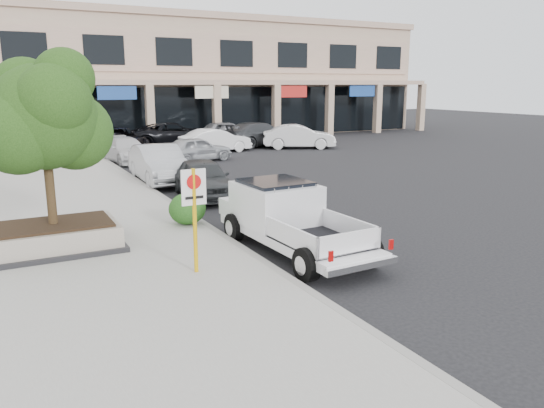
{
  "coord_description": "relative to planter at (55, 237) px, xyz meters",
  "views": [
    {
      "loc": [
        -6.85,
        -10.11,
        4.2
      ],
      "look_at": [
        -0.77,
        1.5,
        1.22
      ],
      "focal_mm": 35.0,
      "sensor_mm": 36.0,
      "label": 1
    }
  ],
  "objects": [
    {
      "name": "ground",
      "position": [
        5.76,
        -3.64,
        -0.48
      ],
      "size": [
        120.0,
        120.0,
        0.0
      ],
      "primitive_type": "plane",
      "color": "black",
      "rests_on": "ground"
    },
    {
      "name": "sidewalk",
      "position": [
        0.26,
        2.36,
        -0.4
      ],
      "size": [
        8.0,
        52.0,
        0.15
      ],
      "primitive_type": "cube",
      "color": "gray",
      "rests_on": "ground"
    },
    {
      "name": "curb",
      "position": [
        4.21,
        2.36,
        -0.4
      ],
      "size": [
        0.2,
        52.0,
        0.15
      ],
      "primitive_type": "cube",
      "color": "gray",
      "rests_on": "ground"
    },
    {
      "name": "strip_mall",
      "position": [
        13.76,
        30.29,
        4.27
      ],
      "size": [
        40.55,
        12.43,
        9.5
      ],
      "color": "tan",
      "rests_on": "ground"
    },
    {
      "name": "planter",
      "position": [
        0.0,
        0.0,
        0.0
      ],
      "size": [
        3.2,
        2.2,
        0.68
      ],
      "color": "black",
      "rests_on": "sidewalk"
    },
    {
      "name": "planter_tree",
      "position": [
        0.13,
        0.15,
        2.94
      ],
      "size": [
        2.9,
        2.55,
        4.0
      ],
      "color": "black",
      "rests_on": "planter"
    },
    {
      "name": "no_parking_sign",
      "position": [
        2.57,
        -3.17,
        1.16
      ],
      "size": [
        0.55,
        0.09,
        2.3
      ],
      "color": "#DCA50B",
      "rests_on": "sidewalk"
    },
    {
      "name": "hedge",
      "position": [
        3.73,
        0.8,
        0.14
      ],
      "size": [
        1.1,
        0.99,
        0.93
      ],
      "primitive_type": "ellipsoid",
      "color": "#1A4513",
      "rests_on": "sidewalk"
    },
    {
      "name": "pickup_truck",
      "position": [
        5.41,
        -2.62,
        0.39
      ],
      "size": [
        2.25,
        5.55,
        1.72
      ],
      "primitive_type": null,
      "rotation": [
        0.0,
        0.0,
        0.04
      ],
      "color": "white",
      "rests_on": "ground"
    },
    {
      "name": "curb_car_a",
      "position": [
        5.73,
        4.83,
        0.25
      ],
      "size": [
        2.19,
        4.43,
        1.45
      ],
      "primitive_type": "imported",
      "rotation": [
        0.0,
        0.0,
        -0.12
      ],
      "color": "#2A2C2F",
      "rests_on": "ground"
    },
    {
      "name": "curb_car_b",
      "position": [
        5.14,
        8.69,
        0.33
      ],
      "size": [
        1.85,
        4.96,
        1.62
      ],
      "primitive_type": "imported",
      "rotation": [
        0.0,
        0.0,
        -0.03
      ],
      "color": "#A8ABB1",
      "rests_on": "ground"
    },
    {
      "name": "curb_car_c",
      "position": [
        5.23,
        15.53,
        0.19
      ],
      "size": [
        2.48,
        4.81,
        1.33
      ],
      "primitive_type": "imported",
      "rotation": [
        0.0,
        0.0,
        0.14
      ],
      "color": "silver",
      "rests_on": "ground"
    },
    {
      "name": "curb_car_d",
      "position": [
        5.66,
        19.52,
        0.31
      ],
      "size": [
        3.1,
        5.89,
        1.58
      ],
      "primitive_type": "imported",
      "rotation": [
        0.0,
        0.0,
        0.09
      ],
      "color": "black",
      "rests_on": "ground"
    },
    {
      "name": "lot_car_a",
      "position": [
        8.74,
        13.96,
        0.21
      ],
      "size": [
        4.28,
        2.44,
        1.37
      ],
      "primitive_type": "imported",
      "rotation": [
        0.0,
        0.0,
        1.79
      ],
      "color": "#ACAFB5",
      "rests_on": "ground"
    },
    {
      "name": "lot_car_b",
      "position": [
        11.17,
        17.24,
        0.26
      ],
      "size": [
        4.59,
        2.01,
        1.47
      ],
      "primitive_type": "imported",
      "rotation": [
        0.0,
        0.0,
        1.68
      ],
      "color": "silver",
      "rests_on": "ground"
    },
    {
      "name": "lot_car_c",
      "position": [
        15.05,
        18.85,
        0.35
      ],
      "size": [
        6.07,
        3.54,
        1.65
      ],
      "primitive_type": "imported",
      "rotation": [
        0.0,
        0.0,
        1.8
      ],
      "color": "#323438",
      "rests_on": "ground"
    },
    {
      "name": "lot_car_d",
      "position": [
        9.95,
        21.8,
        0.33
      ],
      "size": [
        6.16,
        3.52,
        1.62
      ],
      "primitive_type": "imported",
      "rotation": [
        0.0,
        0.0,
        1.42
      ],
      "color": "black",
      "rests_on": "ground"
    },
    {
      "name": "lot_car_e",
      "position": [
        13.95,
        22.05,
        0.32
      ],
      "size": [
        4.72,
        2.08,
        1.58
      ],
      "primitive_type": "imported",
      "rotation": [
        0.0,
        0.0,
        1.62
      ],
      "color": "gray",
      "rests_on": "ground"
    },
    {
      "name": "lot_car_f",
      "position": [
        16.82,
        16.58,
        0.31
      ],
      "size": [
        5.01,
        3.5,
        1.57
      ],
      "primitive_type": "imported",
      "rotation": [
        0.0,
        0.0,
        1.14
      ],
      "color": "silver",
      "rests_on": "ground"
    }
  ]
}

